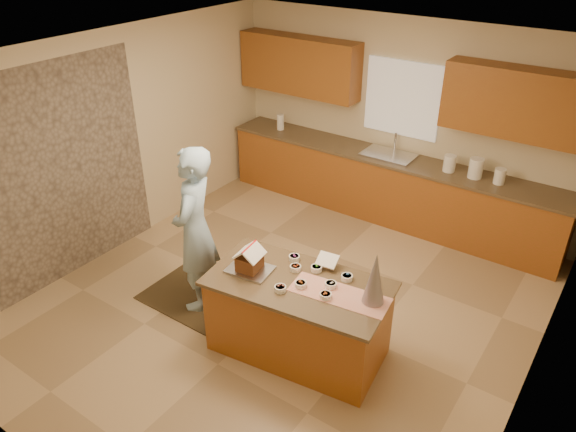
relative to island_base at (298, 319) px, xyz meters
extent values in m
plane|color=tan|center=(-0.52, 0.53, -0.40)|extent=(5.50, 5.50, 0.00)
plane|color=silver|center=(-0.52, 0.53, 2.30)|extent=(5.50, 5.50, 0.00)
plane|color=beige|center=(-0.52, 3.28, 0.95)|extent=(5.50, 5.50, 0.00)
plane|color=beige|center=(-0.52, -2.22, 0.95)|extent=(5.50, 5.50, 0.00)
plane|color=beige|center=(-3.02, 0.53, 0.95)|extent=(5.50, 5.50, 0.00)
plane|color=beige|center=(1.98, 0.53, 0.95)|extent=(5.50, 5.50, 0.00)
plane|color=gray|center=(-3.00, -0.27, 0.85)|extent=(0.00, 2.50, 2.50)
cube|color=white|center=(-0.52, 3.25, 1.25)|extent=(1.05, 0.03, 1.00)
cube|color=brown|center=(-0.52, 2.98, 0.04)|extent=(4.80, 0.60, 0.88)
cube|color=brown|center=(-0.52, 2.98, 0.50)|extent=(4.85, 0.63, 0.04)
cube|color=#996120|center=(-2.07, 3.10, 1.50)|extent=(1.85, 0.35, 0.80)
cube|color=#996120|center=(1.03, 3.10, 1.50)|extent=(1.85, 0.35, 0.80)
cube|color=silver|center=(-0.52, 2.98, 0.49)|extent=(0.70, 0.45, 0.12)
cylinder|color=silver|center=(-0.52, 3.16, 0.66)|extent=(0.03, 0.03, 0.28)
cube|color=brown|center=(0.00, 0.00, 0.00)|extent=(1.72, 1.02, 0.80)
cube|color=brown|center=(0.00, 0.00, 0.42)|extent=(1.80, 1.10, 0.04)
cube|color=red|center=(0.40, 0.05, 0.44)|extent=(0.94, 0.44, 0.01)
cube|color=silver|center=(-0.49, -0.11, 0.45)|extent=(0.45, 0.36, 0.02)
cube|color=white|center=(0.09, 0.36, 0.52)|extent=(0.22, 0.18, 0.09)
cone|color=#A4A3AF|center=(0.69, 0.14, 0.68)|extent=(0.22, 0.22, 0.50)
cube|color=black|center=(-1.37, 0.03, -0.39)|extent=(1.25, 0.82, 0.01)
imported|color=#94B7D2|center=(-1.32, 0.03, 0.54)|extent=(0.68, 0.80, 1.84)
cylinder|color=white|center=(0.32, 2.98, 0.63)|extent=(0.16, 0.16, 0.21)
cylinder|color=white|center=(0.65, 2.98, 0.65)|extent=(0.17, 0.17, 0.25)
cylinder|color=white|center=(0.95, 2.98, 0.62)|extent=(0.14, 0.14, 0.19)
cylinder|color=white|center=(-2.32, 2.98, 0.64)|extent=(0.11, 0.11, 0.23)
cube|color=brown|center=(-0.49, -0.11, 0.53)|extent=(0.23, 0.24, 0.14)
cube|color=white|center=(-0.55, -0.12, 0.65)|extent=(0.16, 0.27, 0.11)
cube|color=white|center=(-0.43, -0.10, 0.65)|extent=(0.16, 0.27, 0.11)
cylinder|color=red|center=(-0.49, -0.11, 0.70)|extent=(0.05, 0.25, 0.02)
cylinder|color=#3269BE|center=(0.35, 0.29, 0.46)|extent=(0.11, 0.11, 0.05)
cylinder|color=white|center=(0.28, 0.10, 0.46)|extent=(0.11, 0.11, 0.05)
cylinder|color=green|center=(0.04, 0.25, 0.46)|extent=(0.11, 0.11, 0.05)
cylinder|color=#963291|center=(-0.24, 0.28, 0.46)|extent=(0.11, 0.11, 0.05)
cylinder|color=#D05F24|center=(0.33, -0.06, 0.46)|extent=(0.11, 0.11, 0.05)
cylinder|color=#E0736A|center=(-0.06, -0.20, 0.46)|extent=(0.11, 0.11, 0.05)
cylinder|color=#E85329|center=(-0.13, 0.14, 0.46)|extent=(0.11, 0.11, 0.05)
cylinder|color=orange|center=(0.05, -0.05, 0.46)|extent=(0.11, 0.11, 0.05)
camera|label=1|loc=(2.25, -3.41, 3.46)|focal=33.96mm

